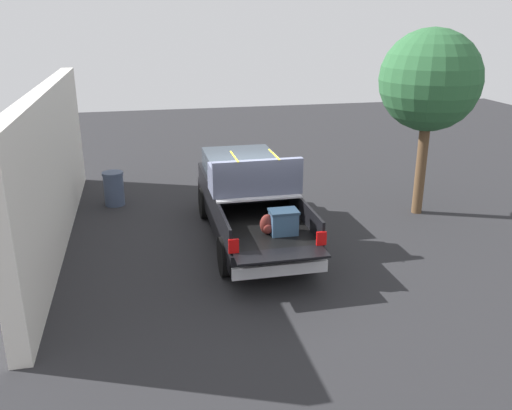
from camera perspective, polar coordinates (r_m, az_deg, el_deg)
ground_plane at (r=13.21m, az=-0.56°, el=-3.66°), size 40.00×40.00×0.00m
pickup_truck at (r=13.20m, az=-0.88°, el=0.81°), size 6.05×2.06×2.23m
building_facade at (r=13.43m, az=-20.82°, el=3.69°), size 10.41×0.36×3.65m
tree_background at (r=14.86m, az=17.96°, el=12.39°), size 2.62×2.62×4.93m
trash_can at (r=15.97m, az=-14.84°, el=1.71°), size 0.60×0.60×0.98m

